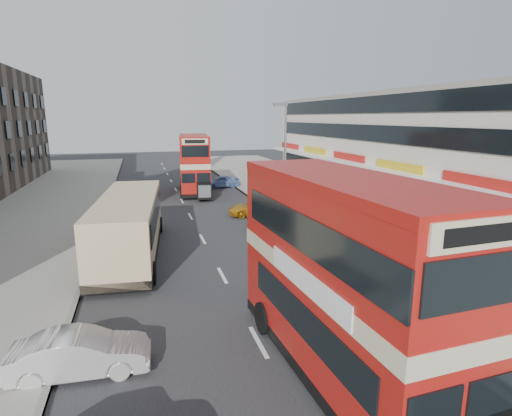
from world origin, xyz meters
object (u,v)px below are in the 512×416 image
object	(u,v)px
car_left_front	(80,353)
bus_main	(344,277)
car_right_c	(221,182)
pedestrian_near	(327,217)
bus_second	(195,164)
pedestrian_far	(260,179)
car_right_a	(284,221)
coach	(129,223)
cyclist	(252,210)
street_lamp	(284,151)
car_right_b	(255,208)

from	to	relation	value
car_left_front	bus_main	bearing A→B (deg)	-102.37
car_right_c	pedestrian_near	bearing A→B (deg)	7.13
bus_second	car_right_c	bearing A→B (deg)	-141.34
car_left_front	pedestrian_far	distance (m)	31.24
car_right_a	car_right_c	size ratio (longest dim) A/B	1.28
coach	cyclist	bearing A→B (deg)	38.23
street_lamp	cyclist	distance (m)	4.72
car_left_front	car_right_b	bearing A→B (deg)	-27.32
street_lamp	car_right_c	world-z (taller)	street_lamp
street_lamp	car_left_front	world-z (taller)	street_lamp
bus_main	car_right_c	bearing A→B (deg)	-98.37
car_right_a	street_lamp	bearing A→B (deg)	164.59
bus_main	car_right_b	distance (m)	19.52
car_left_front	car_right_c	xyz separation A→B (m)	(9.98, 30.16, 0.01)
coach	car_right_a	world-z (taller)	coach
coach	car_right_c	world-z (taller)	coach
car_right_b	bus_second	bearing A→B (deg)	-157.61
cyclist	car_right_c	bearing A→B (deg)	85.67
car_left_front	car_right_b	world-z (taller)	car_left_front
bus_main	pedestrian_near	xyz separation A→B (m)	(5.89, 13.34, -1.85)
bus_main	bus_second	distance (m)	30.18
car_right_a	pedestrian_near	bearing A→B (deg)	66.49
street_lamp	cyclist	xyz separation A→B (m)	(-2.48, -0.52, -3.98)
car_right_a	pedestrian_far	bearing A→B (deg)	172.63
pedestrian_far	bus_second	bearing A→B (deg)	154.54
car_right_c	bus_second	bearing A→B (deg)	-59.27
car_right_b	car_right_c	size ratio (longest dim) A/B	1.08
coach	car_right_c	xyz separation A→B (m)	(8.75, 19.73, -1.09)
bus_main	coach	xyz separation A→B (m)	(-5.88, 12.36, -1.16)
car_left_front	pedestrian_far	xyz separation A→B (m)	(13.54, 28.15, 0.42)
car_right_a	car_right_b	bearing A→B (deg)	-169.22
bus_main	car_right_c	size ratio (longest dim) A/B	2.68
street_lamp	coach	size ratio (longest dim) A/B	0.72
street_lamp	bus_main	xyz separation A→B (m)	(-4.71, -18.17, -1.91)
pedestrian_near	cyclist	xyz separation A→B (m)	(-3.66, 4.32, -0.23)
street_lamp	car_right_a	world-z (taller)	street_lamp
car_right_a	car_right_c	distance (m)	17.54
coach	car_right_c	distance (m)	21.61
street_lamp	cyclist	size ratio (longest dim) A/B	3.63
car_right_b	cyclist	world-z (taller)	cyclist
coach	car_left_front	distance (m)	10.56
bus_second	pedestrian_far	bearing A→B (deg)	-175.02
coach	car_right_b	xyz separation A→B (m)	(8.76, 6.81, -1.16)
cyclist	coach	bearing A→B (deg)	-148.70
car_left_front	pedestrian_far	size ratio (longest dim) A/B	2.13
bus_second	car_right_b	distance (m)	11.62
street_lamp	car_right_c	distance (m)	14.64
car_left_front	car_right_a	distance (m)	16.49
street_lamp	car_right_a	distance (m)	5.59
street_lamp	pedestrian_near	xyz separation A→B (m)	(1.18, -4.83, -3.75)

